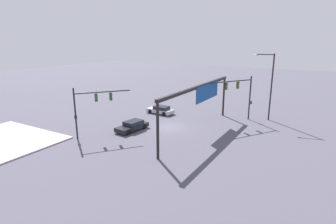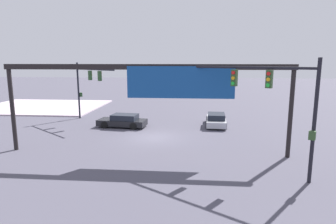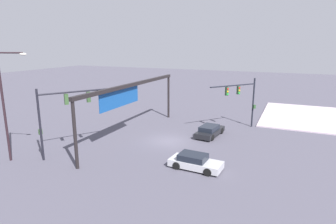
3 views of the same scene
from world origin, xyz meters
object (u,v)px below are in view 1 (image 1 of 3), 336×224
object	(u,v)px
traffic_signal_near_corner	(91,103)
streetlamp_curved_arm	(270,83)
sedan_car_approaching	(161,110)
sedan_car_waiting_far	(132,126)
traffic_signal_opposite_side	(240,91)

from	to	relation	value
traffic_signal_near_corner	streetlamp_curved_arm	size ratio (longest dim) A/B	0.64
traffic_signal_near_corner	streetlamp_curved_arm	bearing A→B (deg)	-4.15
sedan_car_approaching	sedan_car_waiting_far	distance (m)	8.86
sedan_car_approaching	sedan_car_waiting_far	xyz separation A→B (m)	(8.77, 1.25, 0.00)
traffic_signal_opposite_side	sedan_car_waiting_far	distance (m)	15.53
traffic_signal_near_corner	sedan_car_waiting_far	size ratio (longest dim) A/B	1.28
traffic_signal_opposite_side	sedan_car_approaching	xyz separation A→B (m)	(2.10, -11.66, -3.79)
traffic_signal_opposite_side	streetlamp_curved_arm	world-z (taller)	streetlamp_curved_arm
traffic_signal_near_corner	sedan_car_waiting_far	world-z (taller)	traffic_signal_near_corner
traffic_signal_opposite_side	traffic_signal_near_corner	bearing A→B (deg)	-7.95
streetlamp_curved_arm	sedan_car_waiting_far	world-z (taller)	streetlamp_curved_arm
traffic_signal_near_corner	traffic_signal_opposite_side	distance (m)	19.96
traffic_signal_near_corner	sedan_car_waiting_far	xyz separation A→B (m)	(-4.24, 2.61, -3.48)
streetlamp_curved_arm	sedan_car_approaching	world-z (taller)	streetlamp_curved_arm
traffic_signal_opposite_side	sedan_car_approaching	distance (m)	12.44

